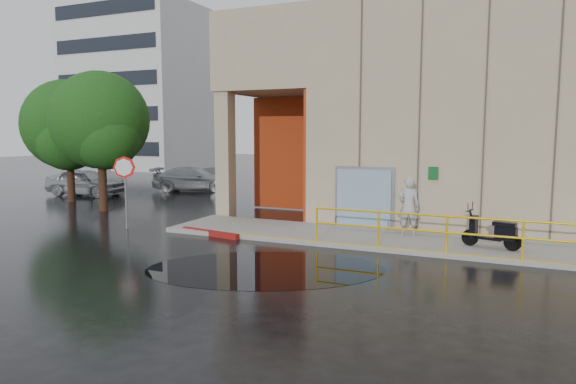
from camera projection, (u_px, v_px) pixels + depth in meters
name	position (u px, v px, depth m)	size (l,w,h in m)	color
ground	(291.00, 273.00, 12.57)	(120.00, 120.00, 0.00)	black
sidewalk	(476.00, 247.00, 15.05)	(20.00, 3.00, 0.15)	gray
building	(522.00, 112.00, 20.03)	(20.00, 10.17, 8.00)	tan
guardrail	(484.00, 236.00, 13.65)	(9.56, 0.06, 1.03)	#E2B10B
distant_building	(137.00, 89.00, 48.33)	(12.00, 8.08, 15.00)	silver
person	(408.00, 206.00, 16.23)	(0.69, 0.45, 1.89)	#AFAFB3
scooter	(492.00, 223.00, 14.50)	(1.67, 0.88, 1.27)	black
stop_sign	(125.00, 176.00, 18.10)	(0.72, 0.37, 2.59)	slate
red_curb	(210.00, 233.00, 17.08)	(2.40, 0.18, 0.18)	maroon
puddle	(265.00, 269.00, 12.95)	(6.02, 3.70, 0.01)	black
car_a	(85.00, 182.00, 27.77)	(1.75, 4.35, 1.48)	#AEB2B6
car_b	(93.00, 178.00, 30.50)	(1.56, 4.48, 1.48)	#BDBDBF
car_c	(194.00, 179.00, 29.93)	(1.95, 4.79, 1.39)	#A1A3A7
tree_near	(102.00, 124.00, 21.94)	(4.19, 4.19, 6.04)	#311D10
tree_far	(68.00, 128.00, 24.91)	(4.38, 4.38, 5.98)	#311D10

